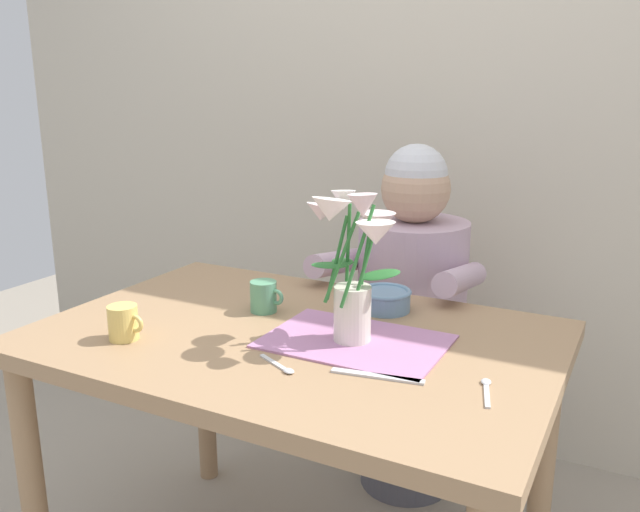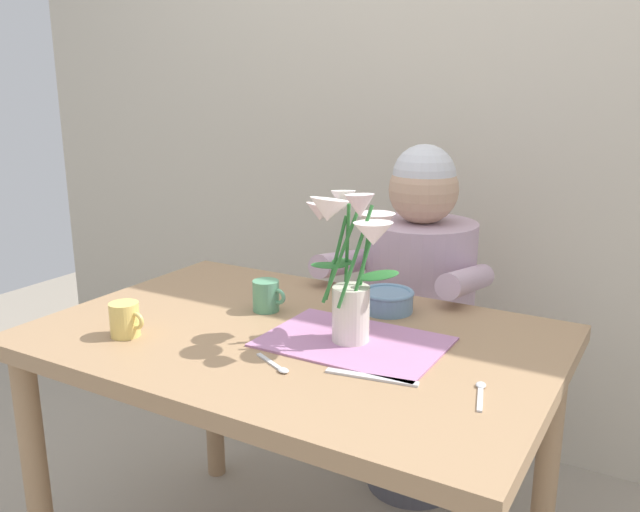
% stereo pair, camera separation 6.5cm
% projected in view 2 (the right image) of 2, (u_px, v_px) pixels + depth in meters
% --- Properties ---
extents(wood_panel_backdrop, '(4.00, 0.10, 2.50)m').
position_uv_depth(wood_panel_backdrop, '(453.00, 100.00, 2.29)').
color(wood_panel_backdrop, beige).
rests_on(wood_panel_backdrop, ground_plane).
extents(dining_table, '(1.20, 0.80, 0.74)m').
position_uv_depth(dining_table, '(294.00, 370.00, 1.56)').
color(dining_table, '#9E7A56').
rests_on(dining_table, ground_plane).
extents(seated_person, '(0.45, 0.47, 1.14)m').
position_uv_depth(seated_person, '(418.00, 327.00, 2.06)').
color(seated_person, '#4C4C56').
rests_on(seated_person, ground_plane).
extents(striped_placemat, '(0.40, 0.28, 0.00)m').
position_uv_depth(striped_placemat, '(354.00, 342.00, 1.47)').
color(striped_placemat, '#B275A3').
rests_on(striped_placemat, dining_table).
extents(flower_vase, '(0.25, 0.21, 0.35)m').
position_uv_depth(flower_vase, '(352.00, 255.00, 1.43)').
color(flower_vase, silver).
rests_on(flower_vase, dining_table).
extents(ceramic_bowl, '(0.14, 0.14, 0.06)m').
position_uv_depth(ceramic_bowl, '(388.00, 300.00, 1.67)').
color(ceramic_bowl, '#6689A8').
rests_on(ceramic_bowl, dining_table).
extents(dinner_knife, '(0.19, 0.05, 0.00)m').
position_uv_depth(dinner_knife, '(372.00, 377.00, 1.30)').
color(dinner_knife, silver).
rests_on(dinner_knife, dining_table).
extents(tea_cup, '(0.09, 0.07, 0.08)m').
position_uv_depth(tea_cup, '(266.00, 296.00, 1.67)').
color(tea_cup, '#569970').
rests_on(tea_cup, dining_table).
extents(coffee_cup, '(0.09, 0.07, 0.08)m').
position_uv_depth(coffee_cup, '(125.00, 319.00, 1.51)').
color(coffee_cup, '#E5C666').
rests_on(coffee_cup, dining_table).
extents(spoon_0, '(0.05, 0.12, 0.01)m').
position_uv_depth(spoon_0, '(481.00, 391.00, 1.24)').
color(spoon_0, silver).
rests_on(spoon_0, dining_table).
extents(spoon_1, '(0.11, 0.07, 0.01)m').
position_uv_depth(spoon_1, '(277.00, 366.00, 1.34)').
color(spoon_1, silver).
rests_on(spoon_1, dining_table).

